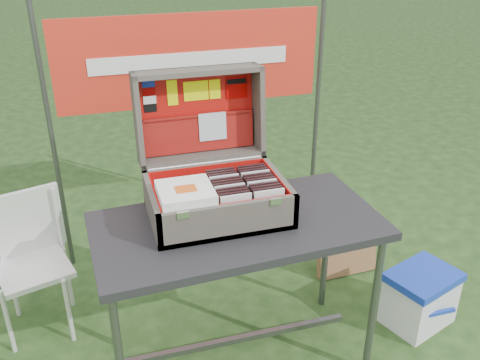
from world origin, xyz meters
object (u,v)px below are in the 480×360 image
object	(u,v)px
table	(238,294)
suitcase	(213,151)
cardboard_box	(346,244)
chair	(34,270)
cooler	(420,298)

from	to	relation	value
table	suitcase	size ratio (longest dim) A/B	2.10
table	cardboard_box	world-z (taller)	table
chair	cardboard_box	xyz separation A→B (m)	(1.85, 0.00, -0.18)
table	suitcase	xyz separation A→B (m)	(-0.07, 0.15, 0.71)
cooler	chair	bearing A→B (deg)	145.15
chair	cardboard_box	distance (m)	1.86
suitcase	chair	distance (m)	1.22
cooler	cardboard_box	xyz separation A→B (m)	(-0.18, 0.55, 0.04)
table	cooler	world-z (taller)	table
suitcase	chair	bearing A→B (deg)	157.48
cooler	chair	distance (m)	2.11
cooler	cardboard_box	distance (m)	0.58
cardboard_box	cooler	bearing A→B (deg)	-74.77
table	chair	xyz separation A→B (m)	(-0.98, 0.53, -0.02)
table	cardboard_box	bearing A→B (deg)	28.32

